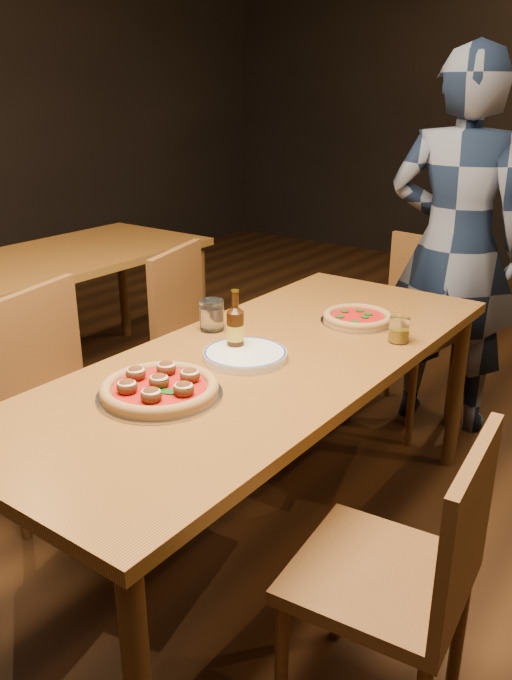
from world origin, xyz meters
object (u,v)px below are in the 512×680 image
Objects in this scene: plate_stack at (245,355)px; beer_bottle at (235,331)px; chair_end at (403,331)px; amber_glass at (399,330)px; table_left at (28,276)px; water_glass at (212,315)px; diner at (456,247)px; chair_main_nw at (89,411)px; chair_main_sw at (221,349)px; pizza_meatball at (159,388)px; table_main at (265,375)px; pizza_margherita at (358,318)px; chair_main_e at (379,573)px.

plate_stack is 1.30× the size of beer_bottle.
amber_glass is (0.34, -0.83, 0.32)m from chair_end.
table_left is 1.42m from water_glass.
chair_main_nw is at bearing 56.12° from diner.
chair_main_nw is 0.99× the size of chair_main_sw.
pizza_meatball is (-0.03, -1.63, 0.30)m from chair_end.
table_main is 18.01× the size of water_glass.
chair_main_sw is 2.66× the size of pizza_meatball.
amber_glass is (0.30, 0.38, 0.12)m from table_main.
plate_stack is 0.31m from water_glass.
pizza_meatball is (0.53, -0.16, 0.30)m from chair_main_nw.
table_main is 7.20× the size of pizza_margherita.
table_left is at bearing -112.36° from chair_main_e.
amber_glass is (0.37, 0.80, 0.02)m from pizza_meatball.
amber_glass is at bearing 25.60° from water_glass.
table_main is at bearing 74.89° from diner.
chair_main_e is 3.20× the size of pizza_margherita.
water_glass is at bearing 149.29° from beer_bottle.
diner is (0.20, 1.76, 0.11)m from pizza_meatball.
pizza_margherita is 0.55m from water_glass.
beer_bottle is at bearing -122.04° from chair_main_e.
chair_end reaches higher than pizza_margherita.
chair_end reaches higher than plate_stack.
pizza_margherita is 1.02× the size of plate_stack.
pizza_meatball is 4.07× the size of amber_glass.
chair_main_sw is 1.02× the size of chair_end.
pizza_meatball is at bearing -95.04° from plate_stack.
plate_stack is 0.09m from beer_bottle.
table_main is 7.37× the size of plate_stack.
chair_end is at bearing -163.13° from chair_main_e.
amber_glass is (0.60, 0.29, -0.01)m from water_glass.
pizza_meatball reaches higher than pizza_margherita.
chair_main_sw is 0.58m from water_glass.
pizza_margherita is at bearing 45.05° from water_glass.
chair_main_nw is 10.74× the size of amber_glass.
diner is (0.73, 1.60, 0.40)m from chair_main_nw.
table_main is 0.49m from pizza_margherita.
pizza_meatball is at bearing -114.56° from amber_glass.
chair_end is 8.47× the size of water_glass.
chair_main_sw is 3.55× the size of plate_stack.
beer_bottle is (-0.03, 0.39, 0.05)m from pizza_meatball.
beer_bottle is at bearing 94.64° from pizza_meatball.
plate_stack is (0.00, -1.26, 0.29)m from chair_end.
amber_glass reaches higher than table_left.
chair_main_sw reaches higher than table_main.
table_main is 0.68m from chair_main_nw.
table_main is at bearing 17.72° from beer_bottle.
water_glass reaches higher than pizza_margherita.
chair_end reaches higher than table_main.
chair_main_e is 1.85m from diner.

